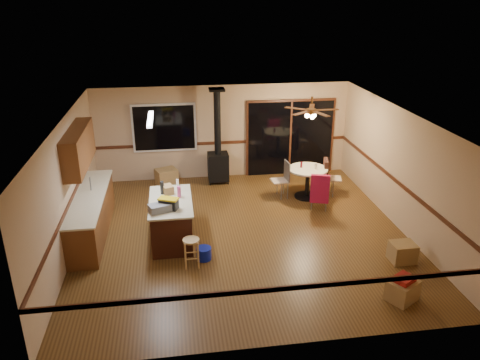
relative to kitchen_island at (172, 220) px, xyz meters
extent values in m
plane|color=#543617|center=(1.50, 0.00, -0.45)|extent=(7.00, 7.00, 0.00)
plane|color=silver|center=(1.50, 0.00, 2.15)|extent=(7.00, 7.00, 0.00)
plane|color=tan|center=(1.50, 3.50, 0.85)|extent=(7.00, 0.00, 7.00)
plane|color=tan|center=(1.50, -3.50, 0.85)|extent=(7.00, 0.00, 7.00)
plane|color=tan|center=(-2.00, 0.00, 0.85)|extent=(0.00, 7.00, 7.00)
plane|color=tan|center=(5.00, 0.00, 0.85)|extent=(0.00, 7.00, 7.00)
cube|color=black|center=(-0.10, 3.45, 1.05)|extent=(1.72, 0.10, 1.32)
cube|color=black|center=(3.40, 3.45, 0.60)|extent=(2.52, 0.10, 2.10)
cube|color=brown|center=(-1.70, 0.50, -0.02)|extent=(0.60, 3.00, 0.86)
cube|color=beige|center=(-1.70, 0.50, 0.43)|extent=(0.64, 3.04, 0.04)
cube|color=brown|center=(-1.83, 0.70, 1.45)|extent=(0.35, 2.00, 0.80)
cube|color=black|center=(0.00, 0.00, -0.02)|extent=(0.80, 1.60, 0.86)
cube|color=beige|center=(0.00, 0.00, 0.43)|extent=(0.88, 1.68, 0.04)
cube|color=black|center=(1.30, 3.05, 0.00)|extent=(0.55, 0.50, 0.75)
cylinder|color=black|center=(1.30, 3.05, 1.26)|extent=(0.18, 0.18, 1.77)
cylinder|color=brown|center=(3.44, 1.72, 1.80)|extent=(0.24, 0.24, 0.10)
cylinder|color=brown|center=(3.44, 1.72, 2.07)|extent=(0.05, 0.05, 0.16)
sphere|color=#FFD88C|center=(3.44, 1.72, 1.68)|extent=(0.16, 0.16, 0.16)
cube|color=white|center=(-0.30, 0.30, 2.11)|extent=(0.10, 1.20, 0.04)
cube|color=slate|center=(-0.18, -0.47, 0.52)|extent=(0.55, 0.43, 0.15)
cube|color=black|center=(-0.03, -0.39, 0.55)|extent=(0.41, 0.32, 0.20)
cube|color=gold|center=(-0.03, -0.39, 0.66)|extent=(0.44, 0.35, 0.03)
cube|color=olive|center=(-0.05, 0.38, 0.54)|extent=(0.27, 0.32, 0.18)
cylinder|color=black|center=(-0.16, 0.37, 0.59)|extent=(0.09, 0.09, 0.28)
cylinder|color=#D84C8C|center=(0.19, 0.14, 0.57)|extent=(0.09, 0.09, 0.25)
cylinder|color=white|center=(0.17, 0.72, 0.53)|extent=(0.07, 0.07, 0.17)
cylinder|color=tan|center=(0.36, -1.11, -0.16)|extent=(0.41, 0.41, 0.58)
cylinder|color=#0D1DBF|center=(0.60, -0.90, -0.33)|extent=(0.37, 0.37, 0.25)
cylinder|color=black|center=(3.44, 1.72, -0.43)|extent=(0.62, 0.62, 0.04)
cylinder|color=black|center=(3.44, 1.72, -0.06)|extent=(0.10, 0.10, 0.70)
cylinder|color=beige|center=(3.44, 1.72, 0.31)|extent=(0.99, 0.99, 0.04)
cylinder|color=#590C14|center=(3.29, 1.82, 0.40)|extent=(0.06, 0.06, 0.15)
cylinder|color=beige|center=(3.62, 1.67, 0.40)|extent=(0.08, 0.08, 0.15)
cube|color=#BFA78E|center=(2.74, 1.82, 0.00)|extent=(0.43, 0.43, 0.03)
cube|color=slate|center=(2.93, 1.83, 0.25)|extent=(0.06, 0.40, 0.50)
cube|color=#BFA78E|center=(3.54, 1.02, 0.00)|extent=(0.50, 0.50, 0.03)
cube|color=slate|center=(3.48, 0.83, 0.25)|extent=(0.39, 0.15, 0.50)
cube|color=#A41235|center=(3.48, 0.82, 0.15)|extent=(0.45, 0.23, 0.70)
cube|color=#BFA78E|center=(4.14, 1.77, 0.00)|extent=(0.49, 0.49, 0.03)
cube|color=slate|center=(3.95, 1.81, 0.25)|extent=(0.13, 0.40, 0.50)
cube|color=#341A13|center=(3.93, 1.82, 0.15)|extent=(0.20, 0.45, 0.70)
cube|color=olive|center=(-0.12, 3.10, -0.24)|extent=(0.66, 0.60, 0.43)
cube|color=olive|center=(3.86, -2.70, -0.27)|extent=(0.63, 0.60, 0.37)
cube|color=olive|center=(4.44, -1.53, -0.26)|extent=(0.48, 0.41, 0.38)
cube|color=maroon|center=(3.86, -2.70, -0.04)|extent=(0.42, 0.41, 0.09)
camera|label=1|loc=(0.15, -8.90, 4.47)|focal=35.00mm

